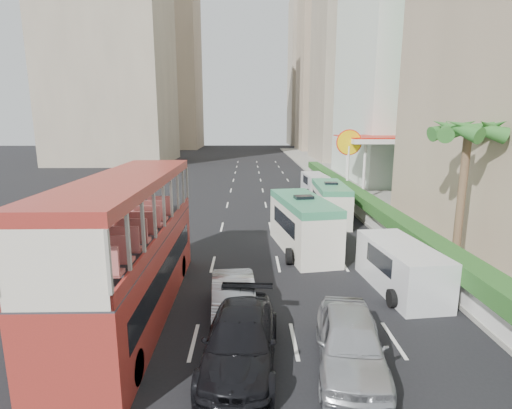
{
  "coord_description": "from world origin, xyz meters",
  "views": [
    {
      "loc": [
        -1.84,
        -13.52,
        6.9
      ],
      "look_at": [
        -1.5,
        4.0,
        3.2
      ],
      "focal_mm": 28.0,
      "sensor_mm": 36.0,
      "label": 1
    }
  ],
  "objects_px": {
    "palm_tree": "(461,200)",
    "panel_van_far": "(315,184)",
    "van_asset": "(286,204)",
    "car_black": "(241,363)",
    "car_silver_lane_b": "(349,367)",
    "shell_station": "(376,166)",
    "panel_van_near": "(401,268)",
    "minibus_far": "(330,203)",
    "car_silver_lane_a": "(234,317)",
    "double_decker_bus": "(131,247)",
    "minibus_near": "(303,225)"
  },
  "relations": [
    {
      "from": "car_black",
      "to": "panel_van_far",
      "type": "bearing_deg",
      "value": 80.95
    },
    {
      "from": "van_asset",
      "to": "panel_van_far",
      "type": "relative_size",
      "value": 0.93
    },
    {
      "from": "double_decker_bus",
      "to": "panel_van_near",
      "type": "height_order",
      "value": "double_decker_bus"
    },
    {
      "from": "car_silver_lane_b",
      "to": "minibus_far",
      "type": "relative_size",
      "value": 0.79
    },
    {
      "from": "minibus_far",
      "to": "panel_van_far",
      "type": "relative_size",
      "value": 1.27
    },
    {
      "from": "car_black",
      "to": "minibus_near",
      "type": "xyz_separation_m",
      "value": [
        3.16,
        10.25,
        1.43
      ]
    },
    {
      "from": "minibus_far",
      "to": "panel_van_near",
      "type": "distance_m",
      "value": 11.7
    },
    {
      "from": "minibus_far",
      "to": "panel_van_near",
      "type": "relative_size",
      "value": 1.2
    },
    {
      "from": "car_silver_lane_a",
      "to": "palm_tree",
      "type": "distance_m",
      "value": 11.59
    },
    {
      "from": "car_black",
      "to": "van_asset",
      "type": "bearing_deg",
      "value": 85.88
    },
    {
      "from": "car_black",
      "to": "car_silver_lane_b",
      "type": "bearing_deg",
      "value": -0.19
    },
    {
      "from": "panel_van_near",
      "to": "double_decker_bus",
      "type": "bearing_deg",
      "value": -175.99
    },
    {
      "from": "car_silver_lane_b",
      "to": "minibus_far",
      "type": "bearing_deg",
      "value": 88.93
    },
    {
      "from": "minibus_far",
      "to": "shell_station",
      "type": "height_order",
      "value": "shell_station"
    },
    {
      "from": "car_silver_lane_b",
      "to": "minibus_near",
      "type": "bearing_deg",
      "value": 98.07
    },
    {
      "from": "car_black",
      "to": "van_asset",
      "type": "distance_m",
      "value": 22.69
    },
    {
      "from": "van_asset",
      "to": "shell_station",
      "type": "bearing_deg",
      "value": 23.53
    },
    {
      "from": "minibus_far",
      "to": "shell_station",
      "type": "distance_m",
      "value": 11.37
    },
    {
      "from": "van_asset",
      "to": "palm_tree",
      "type": "distance_m",
      "value": 16.94
    },
    {
      "from": "van_asset",
      "to": "minibus_near",
      "type": "xyz_separation_m",
      "value": [
        -0.24,
        -12.18,
        1.43
      ]
    },
    {
      "from": "palm_tree",
      "to": "panel_van_far",
      "type": "bearing_deg",
      "value": 98.93
    },
    {
      "from": "shell_station",
      "to": "panel_van_near",
      "type": "bearing_deg",
      "value": -104.79
    },
    {
      "from": "car_silver_lane_b",
      "to": "minibus_far",
      "type": "distance_m",
      "value": 17.23
    },
    {
      "from": "double_decker_bus",
      "to": "palm_tree",
      "type": "height_order",
      "value": "palm_tree"
    },
    {
      "from": "panel_van_near",
      "to": "van_asset",
      "type": "bearing_deg",
      "value": 93.94
    },
    {
      "from": "shell_station",
      "to": "minibus_far",
      "type": "bearing_deg",
      "value": -123.02
    },
    {
      "from": "van_asset",
      "to": "car_silver_lane_a",
      "type": "bearing_deg",
      "value": -100.33
    },
    {
      "from": "double_decker_bus",
      "to": "van_asset",
      "type": "bearing_deg",
      "value": 69.22
    },
    {
      "from": "car_silver_lane_b",
      "to": "van_asset",
      "type": "relative_size",
      "value": 1.08
    },
    {
      "from": "car_silver_lane_b",
      "to": "minibus_far",
      "type": "xyz_separation_m",
      "value": [
        2.84,
        16.94,
        1.3
      ]
    },
    {
      "from": "car_black",
      "to": "panel_van_near",
      "type": "distance_m",
      "value": 8.26
    },
    {
      "from": "car_silver_lane_a",
      "to": "panel_van_near",
      "type": "bearing_deg",
      "value": 14.09
    },
    {
      "from": "panel_van_near",
      "to": "car_black",
      "type": "bearing_deg",
      "value": -148.53
    },
    {
      "from": "car_silver_lane_b",
      "to": "car_black",
      "type": "bearing_deg",
      "value": -176.25
    },
    {
      "from": "van_asset",
      "to": "panel_van_near",
      "type": "distance_m",
      "value": 17.72
    },
    {
      "from": "shell_station",
      "to": "panel_van_far",
      "type": "bearing_deg",
      "value": 164.73
    },
    {
      "from": "car_black",
      "to": "van_asset",
      "type": "height_order",
      "value": "car_black"
    },
    {
      "from": "van_asset",
      "to": "panel_van_near",
      "type": "relative_size",
      "value": 0.88
    },
    {
      "from": "minibus_near",
      "to": "panel_van_near",
      "type": "xyz_separation_m",
      "value": [
        3.34,
        -5.24,
        -0.45
      ]
    },
    {
      "from": "car_silver_lane_a",
      "to": "panel_van_near",
      "type": "height_order",
      "value": "panel_van_near"
    },
    {
      "from": "car_silver_lane_a",
      "to": "panel_van_near",
      "type": "xyz_separation_m",
      "value": [
        6.81,
        2.22,
        0.97
      ]
    },
    {
      "from": "car_silver_lane_b",
      "to": "shell_station",
      "type": "relative_size",
      "value": 0.58
    },
    {
      "from": "car_silver_lane_a",
      "to": "minibus_far",
      "type": "distance_m",
      "value": 15.3
    },
    {
      "from": "car_black",
      "to": "minibus_far",
      "type": "distance_m",
      "value": 17.76
    },
    {
      "from": "minibus_near",
      "to": "shell_station",
      "type": "height_order",
      "value": "shell_station"
    },
    {
      "from": "palm_tree",
      "to": "shell_station",
      "type": "relative_size",
      "value": 0.8
    },
    {
      "from": "car_black",
      "to": "car_silver_lane_a",
      "type": "bearing_deg",
      "value": 100.88
    },
    {
      "from": "car_silver_lane_a",
      "to": "minibus_near",
      "type": "bearing_deg",
      "value": 61.06
    },
    {
      "from": "palm_tree",
      "to": "double_decker_bus",
      "type": "bearing_deg",
      "value": -163.84
    },
    {
      "from": "car_black",
      "to": "panel_van_near",
      "type": "relative_size",
      "value": 1.05
    }
  ]
}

